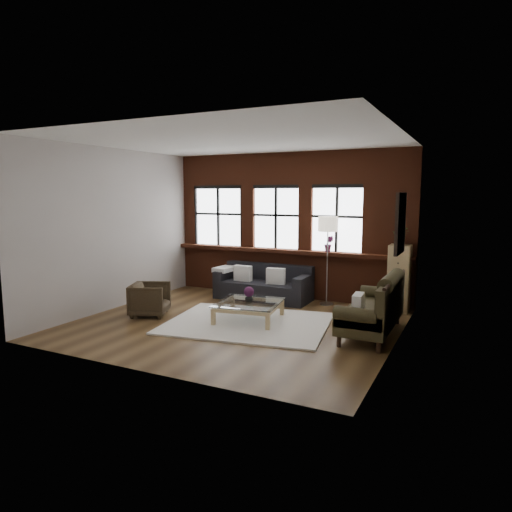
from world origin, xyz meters
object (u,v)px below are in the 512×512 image
at_px(floor_lamp, 327,258).
at_px(coffee_table, 249,312).
at_px(vase, 249,298).
at_px(vintage_settee, 371,304).
at_px(drawer_chest, 399,278).
at_px(armchair, 150,299).
at_px(dark_sofa, 263,283).

bearing_deg(floor_lamp, coffee_table, -115.47).
bearing_deg(vase, vintage_settee, 5.05).
bearing_deg(drawer_chest, vase, -139.84).
relative_size(armchair, floor_lamp, 0.34).
bearing_deg(armchair, floor_lamp, -73.43).
distance_m(vase, floor_lamp, 2.12).
distance_m(drawer_chest, floor_lamp, 1.48).
distance_m(armchair, coffee_table, 1.94).
distance_m(vintage_settee, armchair, 4.09).
relative_size(dark_sofa, armchair, 3.02).
height_order(vintage_settee, armchair, vintage_settee).
bearing_deg(vase, armchair, -166.05).
relative_size(vintage_settee, vase, 12.78).
xyz_separation_m(armchair, drawer_chest, (4.19, 2.42, 0.35)).
xyz_separation_m(dark_sofa, vase, (0.51, -1.68, 0.06)).
relative_size(armchair, drawer_chest, 0.52).
bearing_deg(armchair, dark_sofa, -55.87).
relative_size(vase, drawer_chest, 0.11).
relative_size(dark_sofa, coffee_table, 1.87).
xyz_separation_m(vintage_settee, coffee_table, (-2.15, -0.19, -0.34)).
bearing_deg(drawer_chest, dark_sofa, -174.54).
relative_size(vintage_settee, floor_lamp, 0.97).
bearing_deg(drawer_chest, coffee_table, -139.84).
height_order(vase, floor_lamp, floor_lamp).
height_order(dark_sofa, drawer_chest, drawer_chest).
bearing_deg(armchair, coffee_table, -99.47).
xyz_separation_m(dark_sofa, armchair, (-1.37, -2.15, -0.06)).
distance_m(dark_sofa, coffee_table, 1.77).
distance_m(armchair, floor_lamp, 3.66).
bearing_deg(vase, drawer_chest, 40.16).
relative_size(vintage_settee, armchair, 2.81).
height_order(coffee_table, drawer_chest, drawer_chest).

